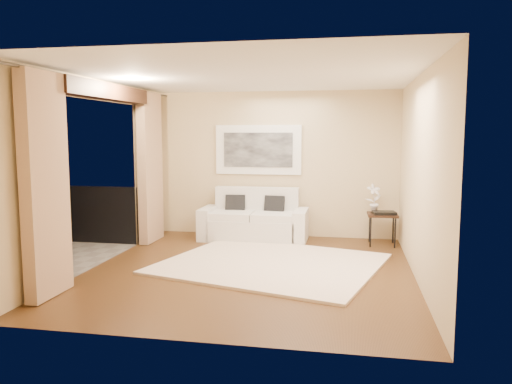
% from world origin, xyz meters
% --- Properties ---
extents(floor, '(5.00, 5.00, 0.00)m').
position_xyz_m(floor, '(0.00, 0.00, 0.00)').
color(floor, '#503217').
rests_on(floor, ground).
extents(room_shell, '(5.00, 6.40, 5.00)m').
position_xyz_m(room_shell, '(-2.13, 0.00, 2.52)').
color(room_shell, white).
rests_on(room_shell, ground).
extents(balcony, '(1.81, 2.60, 1.17)m').
position_xyz_m(balcony, '(-3.31, 0.00, 0.18)').
color(balcony, '#605B56').
rests_on(balcony, ground).
extents(curtains, '(0.16, 4.80, 2.64)m').
position_xyz_m(curtains, '(-2.11, 0.00, 1.34)').
color(curtains, tan).
rests_on(curtains, ground).
extents(artwork, '(1.62, 0.07, 0.92)m').
position_xyz_m(artwork, '(-0.34, 2.46, 1.62)').
color(artwork, white).
rests_on(artwork, room_shell).
extents(rug, '(3.57, 3.30, 0.04)m').
position_xyz_m(rug, '(0.25, 0.34, 0.02)').
color(rug, beige).
rests_on(rug, floor).
extents(sofa, '(1.93, 0.84, 0.93)m').
position_xyz_m(sofa, '(-0.34, 2.09, 0.33)').
color(sofa, silver).
rests_on(sofa, floor).
extents(side_table, '(0.51, 0.51, 0.55)m').
position_xyz_m(side_table, '(1.93, 2.00, 0.49)').
color(side_table, black).
rests_on(side_table, floor).
extents(tray, '(0.42, 0.34, 0.05)m').
position_xyz_m(tray, '(1.95, 1.94, 0.57)').
color(tray, black).
rests_on(tray, side_table).
extents(orchid, '(0.32, 0.28, 0.50)m').
position_xyz_m(orchid, '(1.79, 2.16, 0.80)').
color(orchid, white).
rests_on(orchid, side_table).
extents(balcony_chair_far, '(0.55, 0.55, 1.02)m').
position_xyz_m(balcony_chair_far, '(-3.39, 0.50, 0.59)').
color(balcony_chair_far, black).
rests_on(balcony_chair_far, balcony).
extents(balcony_chair_near, '(0.53, 0.54, 1.08)m').
position_xyz_m(balcony_chair_near, '(-3.35, 0.11, 0.63)').
color(balcony_chair_near, black).
rests_on(balcony_chair_near, balcony).
extents(candle, '(0.06, 0.06, 0.07)m').
position_xyz_m(candle, '(-3.69, -0.25, 0.73)').
color(candle, red).
rests_on(candle, bistro_table).
extents(glass_a, '(0.06, 0.06, 0.12)m').
position_xyz_m(glass_a, '(-3.57, -0.44, 0.76)').
color(glass_a, white).
rests_on(glass_a, bistro_table).
extents(glass_b, '(0.06, 0.06, 0.12)m').
position_xyz_m(glass_b, '(-3.53, -0.35, 0.76)').
color(glass_b, silver).
rests_on(glass_b, bistro_table).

